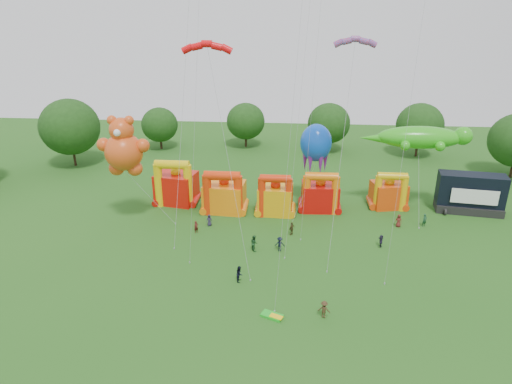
# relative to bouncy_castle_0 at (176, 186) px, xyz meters

# --- Properties ---
(ground) EXTENTS (160.00, 160.00, 0.00)m
(ground) POSITION_rel_bouncy_castle_0_xyz_m (15.52, -28.57, -2.62)
(ground) COLOR #225718
(ground) RESTS_ON ground
(tree_ring) EXTENTS (125.45, 127.57, 12.07)m
(tree_ring) POSITION_rel_bouncy_castle_0_xyz_m (14.32, -27.95, 3.63)
(tree_ring) COLOR #352314
(tree_ring) RESTS_ON ground
(bouncy_castle_0) EXTENTS (6.17, 5.31, 6.94)m
(bouncy_castle_0) POSITION_rel_bouncy_castle_0_xyz_m (0.00, 0.00, 0.00)
(bouncy_castle_0) COLOR red
(bouncy_castle_0) RESTS_ON ground
(bouncy_castle_1) EXTENTS (5.82, 4.82, 6.32)m
(bouncy_castle_1) POSITION_rel_bouncy_castle_0_xyz_m (7.38, -2.25, -0.23)
(bouncy_castle_1) COLOR orange
(bouncy_castle_1) RESTS_ON ground
(bouncy_castle_2) EXTENTS (4.84, 3.97, 6.09)m
(bouncy_castle_2) POSITION_rel_bouncy_castle_0_xyz_m (14.54, -2.58, -0.30)
(bouncy_castle_2) COLOR orange
(bouncy_castle_2) RESTS_ON ground
(bouncy_castle_3) EXTENTS (5.22, 4.28, 6.00)m
(bouncy_castle_3) POSITION_rel_bouncy_castle_0_xyz_m (20.75, -0.80, -0.34)
(bouncy_castle_3) COLOR #BF0C09
(bouncy_castle_3) RESTS_ON ground
(bouncy_castle_4) EXTENTS (5.20, 4.51, 5.60)m
(bouncy_castle_4) POSITION_rel_bouncy_castle_0_xyz_m (30.54, 0.98, -0.48)
(bouncy_castle_4) COLOR #DB3F0B
(bouncy_castle_4) RESTS_ON ground
(stage_trailer) EXTENTS (9.14, 4.47, 5.53)m
(stage_trailer) POSITION_rel_bouncy_castle_0_xyz_m (41.47, 0.34, 0.05)
(stage_trailer) COLOR black
(stage_trailer) RESTS_ON ground
(teddy_bear_kite) EXTENTS (9.38, 4.76, 14.54)m
(teddy_bear_kite) POSITION_rel_bouncy_castle_0_xyz_m (-4.24, -7.09, 7.29)
(teddy_bear_kite) COLOR #DB4B18
(teddy_bear_kite) RESTS_ON ground
(gecko_kite) EXTENTS (14.81, 8.95, 12.13)m
(gecko_kite) POSITION_rel_bouncy_castle_0_xyz_m (33.64, 0.04, 6.86)
(gecko_kite) COLOR green
(gecko_kite) RESTS_ON ground
(octopus_kite) EXTENTS (5.39, 9.73, 11.92)m
(octopus_kite) POSITION_rel_bouncy_castle_0_xyz_m (19.05, -0.79, 2.90)
(octopus_kite) COLOR blue
(octopus_kite) RESTS_ON ground
(parafoil_kites) EXTENTS (22.79, 16.42, 31.35)m
(parafoil_kites) POSITION_rel_bouncy_castle_0_xyz_m (12.76, -12.81, 10.17)
(parafoil_kites) COLOR red
(parafoil_kites) RESTS_ON ground
(diamond_kites) EXTENTS (23.65, 21.23, 44.61)m
(diamond_kites) POSITION_rel_bouncy_castle_0_xyz_m (17.07, -13.78, 15.13)
(diamond_kites) COLOR red
(diamond_kites) RESTS_ON ground
(folded_kite_bundle) EXTENTS (2.23, 1.71, 0.31)m
(folded_kite_bundle) POSITION_rel_bouncy_castle_0_xyz_m (15.29, -25.61, -2.49)
(folded_kite_bundle) COLOR green
(folded_kite_bundle) RESTS_ON ground
(spectator_0) EXTENTS (0.78, 0.51, 1.58)m
(spectator_0) POSITION_rel_bouncy_castle_0_xyz_m (6.11, -7.21, -1.83)
(spectator_0) COLOR #28233A
(spectator_0) RESTS_ON ground
(spectator_1) EXTENTS (0.68, 0.66, 1.58)m
(spectator_1) POSITION_rel_bouncy_castle_0_xyz_m (4.80, -9.28, -1.83)
(spectator_1) COLOR #4D1816
(spectator_1) RESTS_ON ground
(spectator_2) EXTENTS (1.11, 1.19, 1.95)m
(spectator_2) POSITION_rel_bouncy_castle_0_xyz_m (12.53, -13.25, -1.65)
(spectator_2) COLOR #1C4621
(spectator_2) RESTS_ON ground
(spectator_3) EXTENTS (1.19, 0.71, 1.80)m
(spectator_3) POSITION_rel_bouncy_castle_0_xyz_m (15.53, -13.12, -1.72)
(spectator_3) COLOR black
(spectator_3) RESTS_ON ground
(spectator_4) EXTENTS (0.95, 1.05, 1.71)m
(spectator_4) POSITION_rel_bouncy_castle_0_xyz_m (16.90, -8.88, -1.77)
(spectator_4) COLOR #44391B
(spectator_4) RESTS_ON ground
(spectator_5) EXTENTS (0.49, 1.43, 1.52)m
(spectator_5) POSITION_rel_bouncy_castle_0_xyz_m (27.54, -11.09, -1.86)
(spectator_5) COLOR #262239
(spectator_5) RESTS_ON ground
(spectator_6) EXTENTS (1.01, 0.95, 1.74)m
(spectator_6) POSITION_rel_bouncy_castle_0_xyz_m (30.75, -5.47, -1.75)
(spectator_6) COLOR maroon
(spectator_6) RESTS_ON ground
(spectator_7) EXTENTS (0.76, 0.68, 1.76)m
(spectator_7) POSITION_rel_bouncy_castle_0_xyz_m (34.15, -5.06, -1.74)
(spectator_7) COLOR #1B4529
(spectator_7) RESTS_ON ground
(spectator_8) EXTENTS (0.71, 0.89, 1.76)m
(spectator_8) POSITION_rel_bouncy_castle_0_xyz_m (11.57, -19.88, -1.74)
(spectator_8) COLOR black
(spectator_8) RESTS_ON ground
(spectator_9) EXTENTS (1.26, 0.90, 1.75)m
(spectator_9) POSITION_rel_bouncy_castle_0_xyz_m (20.00, -25.28, -1.75)
(spectator_9) COLOR #3C2B18
(spectator_9) RESTS_ON ground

